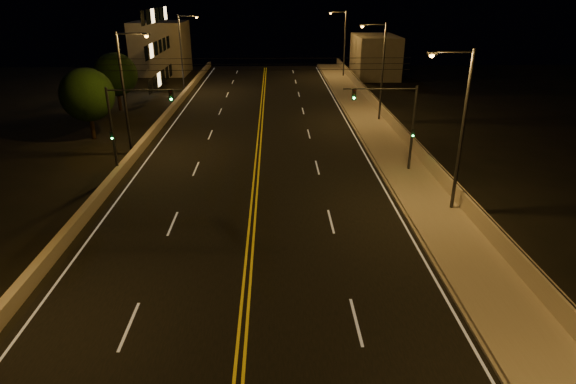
{
  "coord_description": "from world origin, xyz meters",
  "views": [
    {
      "loc": [
        1.3,
        -5.07,
        12.26
      ],
      "look_at": [
        2.0,
        18.0,
        2.5
      ],
      "focal_mm": 30.0,
      "sensor_mm": 36.0,
      "label": 1
    }
  ],
  "objects_px": {
    "streetlight_1": "(459,123)",
    "streetlight_5": "(127,86)",
    "streetlight_2": "(380,67)",
    "tree_1": "(116,74)",
    "traffic_signal_left": "(125,121)",
    "tree_0": "(87,95)",
    "streetlight_3": "(343,40)",
    "traffic_signal_right": "(400,119)",
    "streetlight_6": "(183,48)"
  },
  "relations": [
    {
      "from": "streetlight_1",
      "to": "streetlight_5",
      "type": "height_order",
      "value": "same"
    },
    {
      "from": "streetlight_2",
      "to": "tree_1",
      "type": "height_order",
      "value": "streetlight_2"
    },
    {
      "from": "traffic_signal_left",
      "to": "tree_0",
      "type": "distance_m",
      "value": 11.07
    },
    {
      "from": "streetlight_2",
      "to": "streetlight_3",
      "type": "xyz_separation_m",
      "value": [
        0.0,
        26.21,
        0.0
      ]
    },
    {
      "from": "streetlight_1",
      "to": "tree_0",
      "type": "height_order",
      "value": "streetlight_1"
    },
    {
      "from": "streetlight_5",
      "to": "traffic_signal_left",
      "type": "xyz_separation_m",
      "value": [
        1.11,
        -5.01,
        -1.47
      ]
    },
    {
      "from": "streetlight_1",
      "to": "traffic_signal_left",
      "type": "distance_m",
      "value": 21.46
    },
    {
      "from": "streetlight_3",
      "to": "streetlight_5",
      "type": "relative_size",
      "value": 1.0
    },
    {
      "from": "streetlight_1",
      "to": "tree_1",
      "type": "distance_m",
      "value": 38.19
    },
    {
      "from": "traffic_signal_left",
      "to": "tree_0",
      "type": "xyz_separation_m",
      "value": [
        -5.87,
        9.38,
        -0.06
      ]
    },
    {
      "from": "streetlight_1",
      "to": "streetlight_5",
      "type": "bearing_deg",
      "value": 151.42
    },
    {
      "from": "streetlight_5",
      "to": "tree_0",
      "type": "relative_size",
      "value": 1.52
    },
    {
      "from": "streetlight_3",
      "to": "streetlight_5",
      "type": "distance_m",
      "value": 41.55
    },
    {
      "from": "streetlight_1",
      "to": "traffic_signal_right",
      "type": "height_order",
      "value": "streetlight_1"
    },
    {
      "from": "traffic_signal_right",
      "to": "tree_1",
      "type": "xyz_separation_m",
      "value": [
        -25.51,
        20.26,
        -0.08
      ]
    },
    {
      "from": "tree_0",
      "to": "tree_1",
      "type": "height_order",
      "value": "tree_0"
    },
    {
      "from": "streetlight_5",
      "to": "tree_1",
      "type": "xyz_separation_m",
      "value": [
        -5.57,
        15.25,
        -1.55
      ]
    },
    {
      "from": "streetlight_1",
      "to": "streetlight_2",
      "type": "bearing_deg",
      "value": 90.0
    },
    {
      "from": "traffic_signal_right",
      "to": "streetlight_6",
      "type": "bearing_deg",
      "value": 123.33
    },
    {
      "from": "streetlight_5",
      "to": "traffic_signal_left",
      "type": "bearing_deg",
      "value": -77.47
    },
    {
      "from": "tree_0",
      "to": "tree_1",
      "type": "bearing_deg",
      "value": 94.25
    },
    {
      "from": "streetlight_2",
      "to": "traffic_signal_left",
      "type": "height_order",
      "value": "streetlight_2"
    },
    {
      "from": "streetlight_1",
      "to": "traffic_signal_right",
      "type": "relative_size",
      "value": 1.5
    },
    {
      "from": "streetlight_3",
      "to": "traffic_signal_left",
      "type": "xyz_separation_m",
      "value": [
        -20.34,
        -40.58,
        -1.47
      ]
    },
    {
      "from": "tree_1",
      "to": "tree_0",
      "type": "bearing_deg",
      "value": -85.75
    },
    {
      "from": "streetlight_2",
      "to": "traffic_signal_right",
      "type": "relative_size",
      "value": 1.5
    },
    {
      "from": "streetlight_1",
      "to": "streetlight_6",
      "type": "relative_size",
      "value": 1.0
    },
    {
      "from": "streetlight_6",
      "to": "streetlight_3",
      "type": "bearing_deg",
      "value": 25.54
    },
    {
      "from": "streetlight_3",
      "to": "traffic_signal_right",
      "type": "bearing_deg",
      "value": -92.13
    },
    {
      "from": "traffic_signal_right",
      "to": "tree_0",
      "type": "bearing_deg",
      "value": 159.2
    },
    {
      "from": "streetlight_2",
      "to": "traffic_signal_right",
      "type": "height_order",
      "value": "streetlight_2"
    },
    {
      "from": "tree_1",
      "to": "streetlight_2",
      "type": "bearing_deg",
      "value": -12.29
    },
    {
      "from": "streetlight_2",
      "to": "traffic_signal_right",
      "type": "bearing_deg",
      "value": -96.01
    },
    {
      "from": "streetlight_1",
      "to": "streetlight_2",
      "type": "relative_size",
      "value": 1.0
    },
    {
      "from": "streetlight_2",
      "to": "tree_0",
      "type": "bearing_deg",
      "value": -169.22
    },
    {
      "from": "tree_1",
      "to": "streetlight_1",
      "type": "bearing_deg",
      "value": -44.92
    },
    {
      "from": "tree_0",
      "to": "streetlight_2",
      "type": "bearing_deg",
      "value": 10.78
    },
    {
      "from": "streetlight_3",
      "to": "streetlight_1",
      "type": "bearing_deg",
      "value": -90.0
    },
    {
      "from": "streetlight_1",
      "to": "streetlight_3",
      "type": "xyz_separation_m",
      "value": [
        0.0,
        47.27,
        0.0
      ]
    },
    {
      "from": "streetlight_3",
      "to": "traffic_signal_right",
      "type": "height_order",
      "value": "streetlight_3"
    },
    {
      "from": "streetlight_1",
      "to": "tree_0",
      "type": "relative_size",
      "value": 1.52
    },
    {
      "from": "tree_0",
      "to": "traffic_signal_right",
      "type": "bearing_deg",
      "value": -20.8
    },
    {
      "from": "streetlight_6",
      "to": "tree_0",
      "type": "relative_size",
      "value": 1.52
    },
    {
      "from": "streetlight_5",
      "to": "streetlight_6",
      "type": "relative_size",
      "value": 1.0
    },
    {
      "from": "traffic_signal_right",
      "to": "streetlight_3",
      "type": "bearing_deg",
      "value": 87.87
    },
    {
      "from": "streetlight_5",
      "to": "streetlight_6",
      "type": "bearing_deg",
      "value": 90.0
    },
    {
      "from": "streetlight_2",
      "to": "traffic_signal_right",
      "type": "xyz_separation_m",
      "value": [
        -1.51,
        -14.37,
        -1.47
      ]
    },
    {
      "from": "streetlight_5",
      "to": "streetlight_6",
      "type": "xyz_separation_m",
      "value": [
        0.0,
        25.32,
        0.0
      ]
    },
    {
      "from": "streetlight_3",
      "to": "traffic_signal_left",
      "type": "distance_m",
      "value": 45.42
    },
    {
      "from": "streetlight_2",
      "to": "streetlight_1",
      "type": "bearing_deg",
      "value": -90.0
    }
  ]
}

